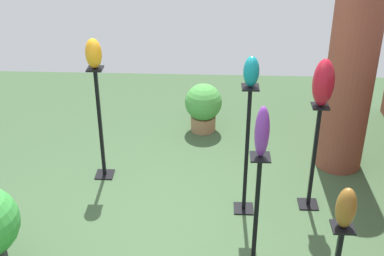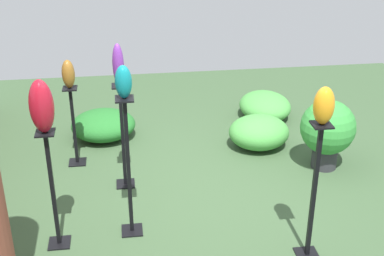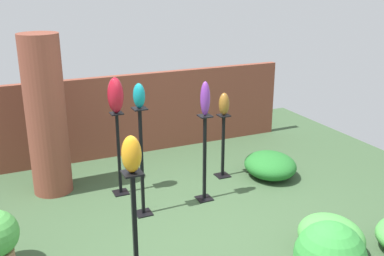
{
  "view_description": "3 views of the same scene",
  "coord_description": "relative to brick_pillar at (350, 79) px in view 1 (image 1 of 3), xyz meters",
  "views": [
    {
      "loc": [
        4.0,
        0.34,
        3.35
      ],
      "look_at": [
        -0.03,
        0.16,
        1.17
      ],
      "focal_mm": 50.0,
      "sensor_mm": 36.0,
      "label": 1
    },
    {
      "loc": [
        -4.69,
        0.67,
        3.1
      ],
      "look_at": [
        -0.27,
        0.07,
        0.97
      ],
      "focal_mm": 50.0,
      "sensor_mm": 36.0,
      "label": 2
    },
    {
      "loc": [
        -1.96,
        -4.13,
        2.8
      ],
      "look_at": [
        0.05,
        0.3,
        1.18
      ],
      "focal_mm": 42.0,
      "sensor_mm": 36.0,
      "label": 3
    }
  ],
  "objects": [
    {
      "name": "brick_pillar",
      "position": [
        0.0,
        0.0,
        0.0
      ],
      "size": [
        0.52,
        0.52,
        2.16
      ],
      "primitive_type": "cylinder",
      "color": "brown",
      "rests_on": "ground"
    },
    {
      "name": "ground_plane",
      "position": [
        1.38,
        -1.81,
        -1.08
      ],
      "size": [
        8.0,
        8.0,
        0.0
      ],
      "primitive_type": "plane",
      "color": "#385133"
    },
    {
      "name": "pedestal_amber",
      "position": [
        0.36,
        -2.68,
        -0.48
      ],
      "size": [
        0.2,
        0.2,
        1.3
      ],
      "color": "black",
      "rests_on": "ground"
    },
    {
      "name": "art_vase_violet",
      "position": [
        1.79,
        -1.09,
        0.31
      ],
      "size": [
        0.13,
        0.12,
        0.44
      ],
      "primitive_type": "ellipsoid",
      "color": "#6B2D8C",
      "rests_on": "pedestal_violet"
    },
    {
      "name": "pedestal_ruby",
      "position": [
        0.83,
        -0.46,
        -0.55
      ],
      "size": [
        0.2,
        0.2,
        1.15
      ],
      "color": "black",
      "rests_on": "ground"
    },
    {
      "name": "art_vase_bronze",
      "position": [
        2.36,
        -0.54,
        0.03
      ],
      "size": [
        0.15,
        0.14,
        0.32
      ],
      "primitive_type": "ellipsoid",
      "color": "brown",
      "rests_on": "pedestal_bronze"
    },
    {
      "name": "art_vase_amber",
      "position": [
        0.36,
        -2.68,
        0.38
      ],
      "size": [
        0.16,
        0.17,
        0.32
      ],
      "primitive_type": "ellipsoid",
      "color": "orange",
      "rests_on": "pedestal_amber"
    },
    {
      "name": "pedestal_teal",
      "position": [
        0.93,
        -1.14,
        -0.44
      ],
      "size": [
        0.2,
        0.2,
        1.38
      ],
      "color": "black",
      "rests_on": "ground"
    },
    {
      "name": "art_vase_teal",
      "position": [
        0.93,
        -1.14,
        0.45
      ],
      "size": [
        0.14,
        0.15,
        0.29
      ],
      "primitive_type": "ellipsoid",
      "color": "#0F727A",
      "rests_on": "pedestal_teal"
    },
    {
      "name": "art_vase_ruby",
      "position": [
        0.83,
        -0.46,
        0.3
      ],
      "size": [
        0.21,
        0.2,
        0.47
      ],
      "primitive_type": "ellipsoid",
      "color": "maroon",
      "rests_on": "pedestal_ruby"
    },
    {
      "name": "pedestal_violet",
      "position": [
        1.79,
        -1.09,
        -0.54
      ],
      "size": [
        0.2,
        0.2,
        1.17
      ],
      "color": "black",
      "rests_on": "ground"
    },
    {
      "name": "potted_plant_mid_left",
      "position": [
        -0.76,
        -1.59,
        -0.73
      ],
      "size": [
        0.47,
        0.47,
        0.64
      ],
      "color": "#936B4C",
      "rests_on": "ground"
    }
  ]
}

